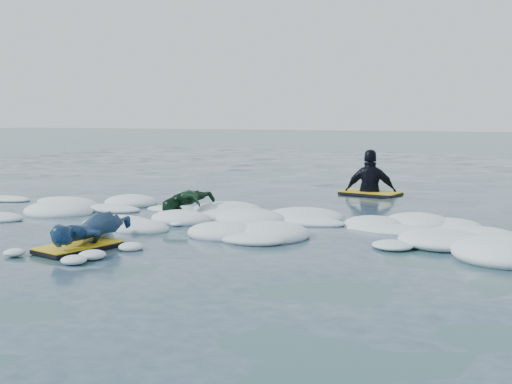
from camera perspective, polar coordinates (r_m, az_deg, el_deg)
ground at (r=8.83m, az=-5.89°, el=-3.86°), size 120.00×120.00×0.00m
foam_band at (r=9.73m, az=-2.86°, el=-2.84°), size 12.00×3.10×0.30m
prone_woman_unit at (r=8.24m, az=-14.57°, el=-3.40°), size 0.78×1.60×0.39m
prone_child_unit at (r=10.35m, az=-6.08°, el=-1.05°), size 0.65×1.19×0.43m
waiting_rider_unit at (r=13.29m, az=10.14°, el=-0.12°), size 1.30×0.86×1.80m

